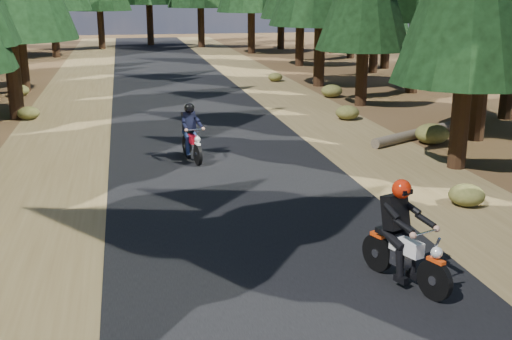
# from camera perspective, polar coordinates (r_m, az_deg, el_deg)

# --- Properties ---
(ground) EXTENTS (120.00, 120.00, 0.00)m
(ground) POSITION_cam_1_polar(r_m,az_deg,el_deg) (11.74, 1.50, -7.13)
(ground) COLOR #442C18
(ground) RESTS_ON ground
(road) EXTENTS (6.00, 100.00, 0.01)m
(road) POSITION_cam_1_polar(r_m,az_deg,el_deg) (16.37, -2.49, -0.44)
(road) COLOR black
(road) RESTS_ON ground
(shoulder_l) EXTENTS (3.20, 100.00, 0.01)m
(shoulder_l) POSITION_cam_1_polar(r_m,az_deg,el_deg) (16.32, -18.64, -1.34)
(shoulder_l) COLOR brown
(shoulder_l) RESTS_ON ground
(shoulder_r) EXTENTS (3.20, 100.00, 0.01)m
(shoulder_r) POSITION_cam_1_polar(r_m,az_deg,el_deg) (17.67, 12.40, 0.40)
(shoulder_r) COLOR brown
(shoulder_r) RESTS_ON ground
(log_near) EXTENTS (4.36, 2.66, 0.32)m
(log_near) POSITION_cam_1_polar(r_m,az_deg,el_deg) (21.25, 14.60, 3.26)
(log_near) COLOR #4C4233
(log_near) RESTS_ON ground
(understory_shrubs) EXTENTS (14.70, 31.95, 0.62)m
(understory_shrubs) POSITION_cam_1_polar(r_m,az_deg,el_deg) (19.82, -1.56, 3.18)
(understory_shrubs) COLOR #474C1E
(understory_shrubs) RESTS_ON ground
(rider_lead) EXTENTS (1.23, 2.00, 1.71)m
(rider_lead) POSITION_cam_1_polar(r_m,az_deg,el_deg) (10.47, 13.14, -7.07)
(rider_lead) COLOR silver
(rider_lead) RESTS_ON road
(rider_follow) EXTENTS (0.82, 1.82, 1.57)m
(rider_follow) POSITION_cam_1_polar(r_m,az_deg,el_deg) (17.75, -5.74, 2.52)
(rider_follow) COLOR maroon
(rider_follow) RESTS_ON road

